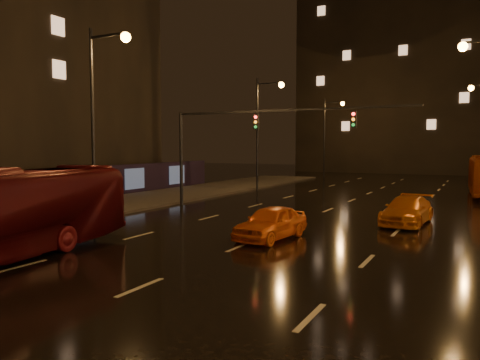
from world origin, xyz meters
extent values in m
plane|color=black|center=(0.00, 20.00, 0.00)|extent=(140.00, 140.00, 0.00)
cube|color=#38332D|center=(-13.50, 15.00, 0.07)|extent=(7.00, 70.00, 0.15)
cube|color=black|center=(4.00, 72.00, 18.00)|extent=(44.00, 16.00, 36.00)
cube|color=black|center=(-17.20, 12.00, 1.25)|extent=(0.30, 46.00, 2.50)
cylinder|color=black|center=(-9.60, 20.00, 3.10)|extent=(0.22, 0.22, 6.20)
cube|color=black|center=(-2.00, 20.00, 6.10)|extent=(15.20, 0.14, 0.14)
cube|color=black|center=(-4.00, 20.00, 5.45)|extent=(0.32, 0.18, 0.95)
cube|color=black|center=(2.00, 20.00, 5.45)|extent=(0.32, 0.18, 0.95)
sphere|color=#FF1E19|center=(-4.00, 19.88, 5.75)|extent=(0.18, 0.18, 0.18)
imported|color=orange|center=(0.50, 12.00, 0.71)|extent=(2.16, 4.35, 1.43)
imported|color=#CA6413|center=(5.11, 18.78, 0.70)|extent=(2.34, 4.97, 1.40)
camera|label=1|loc=(8.42, -6.13, 3.95)|focal=35.00mm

